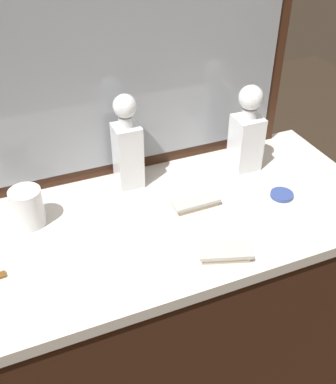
{
  "coord_description": "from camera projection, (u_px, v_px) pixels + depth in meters",
  "views": [
    {
      "loc": [
        -0.37,
        -0.9,
        1.72
      ],
      "look_at": [
        0.0,
        0.0,
        1.01
      ],
      "focal_mm": 42.36,
      "sensor_mm": 36.0,
      "label": 1
    }
  ],
  "objects": [
    {
      "name": "crystal_decanter_far_left",
      "position": [
        246.0,
        136.0,
        1.39
      ],
      "size": [
        0.08,
        0.08,
        0.28
      ],
      "color": "white",
      "rests_on": "dresser"
    },
    {
      "name": "dresser",
      "position": [
        168.0,
        321.0,
        1.53
      ],
      "size": [
        1.22,
        0.57,
        0.93
      ],
      "color": "#381E11",
      "rests_on": "ground_plane"
    },
    {
      "name": "crystal_decanter_right",
      "position": [
        128.0,
        150.0,
        1.31
      ],
      "size": [
        0.08,
        0.08,
        0.29
      ],
      "color": "white",
      "rests_on": "dresser"
    },
    {
      "name": "silver_brush_center",
      "position": [
        196.0,
        203.0,
        1.28
      ],
      "size": [
        0.14,
        0.05,
        0.02
      ],
      "color": "#B7A88C",
      "rests_on": "dresser"
    },
    {
      "name": "silver_brush_right",
      "position": [
        225.0,
        252.0,
        1.12
      ],
      "size": [
        0.14,
        0.1,
        0.02
      ],
      "color": "#B7A88C",
      "rests_on": "dresser"
    },
    {
      "name": "porcelain_dish",
      "position": [
        282.0,
        195.0,
        1.32
      ],
      "size": [
        0.07,
        0.07,
        0.01
      ],
      "color": "#33478C",
      "rests_on": "dresser"
    },
    {
      "name": "crystal_tumbler_left",
      "position": [
        28.0,
        209.0,
        1.2
      ],
      "size": [
        0.08,
        0.08,
        0.11
      ],
      "color": "white",
      "rests_on": "dresser"
    },
    {
      "name": "dresser_mirror",
      "position": [
        131.0,
        65.0,
        1.26
      ],
      "size": [
        1.01,
        0.03,
        0.68
      ],
      "color": "#381E11",
      "rests_on": "dresser"
    }
  ]
}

